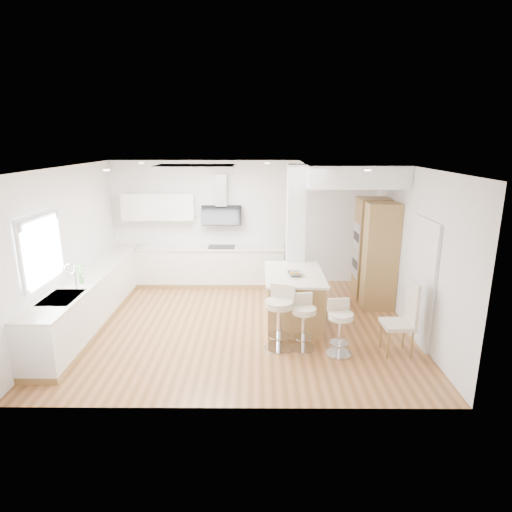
{
  "coord_description": "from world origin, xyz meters",
  "views": [
    {
      "loc": [
        0.34,
        -7.15,
        3.24
      ],
      "look_at": [
        0.29,
        0.4,
        1.18
      ],
      "focal_mm": 30.0,
      "sensor_mm": 36.0,
      "label": 1
    }
  ],
  "objects_px": {
    "peninsula": "(293,298)",
    "bar_stool_a": "(280,314)",
    "bar_stool_c": "(340,325)",
    "bar_stool_b": "(303,319)",
    "dining_chair": "(405,315)"
  },
  "relations": [
    {
      "from": "peninsula",
      "to": "bar_stool_a",
      "type": "xyz_separation_m",
      "value": [
        -0.3,
        -1.0,
        0.1
      ]
    },
    {
      "from": "bar_stool_c",
      "to": "peninsula",
      "type": "bearing_deg",
      "value": 109.86
    },
    {
      "from": "peninsula",
      "to": "bar_stool_b",
      "type": "bearing_deg",
      "value": -85.52
    },
    {
      "from": "bar_stool_c",
      "to": "dining_chair",
      "type": "relative_size",
      "value": 0.74
    },
    {
      "from": "peninsula",
      "to": "bar_stool_b",
      "type": "height_order",
      "value": "peninsula"
    },
    {
      "from": "bar_stool_b",
      "to": "dining_chair",
      "type": "relative_size",
      "value": 0.76
    },
    {
      "from": "bar_stool_a",
      "to": "bar_stool_c",
      "type": "height_order",
      "value": "bar_stool_a"
    },
    {
      "from": "bar_stool_a",
      "to": "dining_chair",
      "type": "relative_size",
      "value": 0.88
    },
    {
      "from": "peninsula",
      "to": "dining_chair",
      "type": "distance_m",
      "value": 1.99
    },
    {
      "from": "bar_stool_c",
      "to": "dining_chair",
      "type": "distance_m",
      "value": 1.01
    },
    {
      "from": "bar_stool_c",
      "to": "bar_stool_b",
      "type": "bearing_deg",
      "value": 152.5
    },
    {
      "from": "bar_stool_b",
      "to": "bar_stool_c",
      "type": "height_order",
      "value": "bar_stool_b"
    },
    {
      "from": "bar_stool_a",
      "to": "bar_stool_b",
      "type": "xyz_separation_m",
      "value": [
        0.38,
        -0.0,
        -0.08
      ]
    },
    {
      "from": "peninsula",
      "to": "bar_stool_c",
      "type": "xyz_separation_m",
      "value": [
        0.62,
        -1.2,
        0.01
      ]
    },
    {
      "from": "peninsula",
      "to": "bar_stool_a",
      "type": "bearing_deg",
      "value": -106.52
    }
  ]
}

